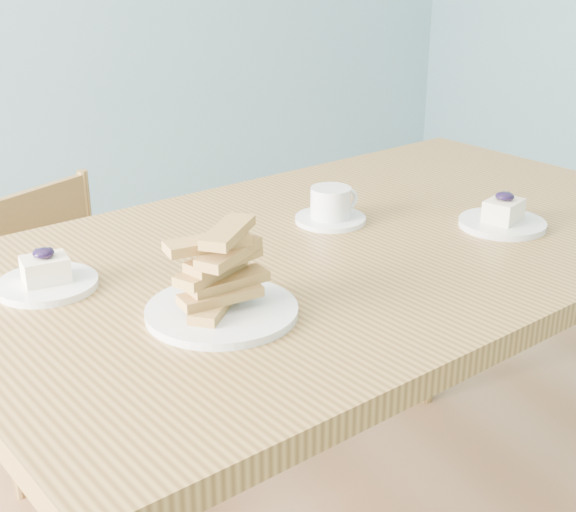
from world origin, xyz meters
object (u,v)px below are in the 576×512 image
Objects in this scene: dining_table at (347,278)px; biscotti_plate at (221,286)px; cheesecake_plate_near at (503,218)px; coffee_cup at (331,207)px; dining_chair at (81,345)px; cheesecake_plate_far at (46,278)px.

biscotti_plate is (-0.35, -0.19, 0.13)m from dining_table.
coffee_cup is at bearing 147.28° from cheesecake_plate_near.
dining_chair is (-0.42, 0.59, -0.33)m from dining_table.
coffee_cup reaches higher than cheesecake_plate_far.
biscotti_plate is (0.07, -0.78, 0.46)m from dining_chair.
biscotti_plate is at bearing -162.58° from dining_table.
cheesecake_plate_near is at bearing -71.44° from dining_chair.
dining_table is at bearing -83.55° from dining_chair.
dining_table is 0.80m from dining_chair.
cheesecake_plate_near is at bearing -8.00° from cheesecake_plate_far.
coffee_cup is at bearing -76.73° from dining_chair.
dining_chair is at bearing 131.36° from coffee_cup.
dining_table is at bearing -102.53° from coffee_cup.
cheesecake_plate_near and coffee_cup have the same top height.
coffee_cup is at bearing 6.15° from cheesecake_plate_far.
biscotti_plate is (-0.67, -0.11, 0.03)m from cheesecake_plate_near.
cheesecake_plate_far is 0.60m from coffee_cup.
cheesecake_plate_far is at bearing 164.74° from dining_table.
dining_chair is at bearing 74.36° from cheesecake_plate_far.
biscotti_plate is (-0.37, -0.30, 0.02)m from coffee_cup.
dining_table is 0.58m from cheesecake_plate_far.
cheesecake_plate_far is at bearing -134.38° from dining_chair.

